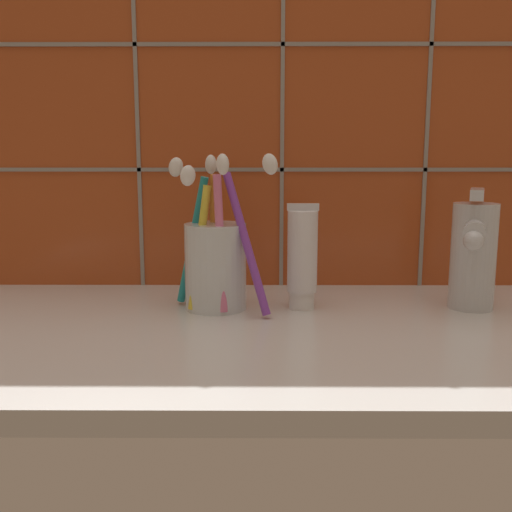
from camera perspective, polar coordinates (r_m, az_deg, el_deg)
sink_counter at (r=58.54cm, az=1.38°, el=-7.98°), size 74.28×39.18×2.00cm
tile_wall_backsplash at (r=75.70cm, az=1.18°, el=12.81°), size 84.28×1.72×45.72cm
toothbrush_cup at (r=63.97cm, az=-4.08°, el=-0.36°), size 13.05×9.98×17.58cm
toothpaste_tube at (r=64.04cm, az=4.65°, el=-0.16°), size 3.54×3.37×11.91cm
sink_faucet at (r=67.96cm, az=20.91°, el=0.39°), size 5.73×9.76×13.53cm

